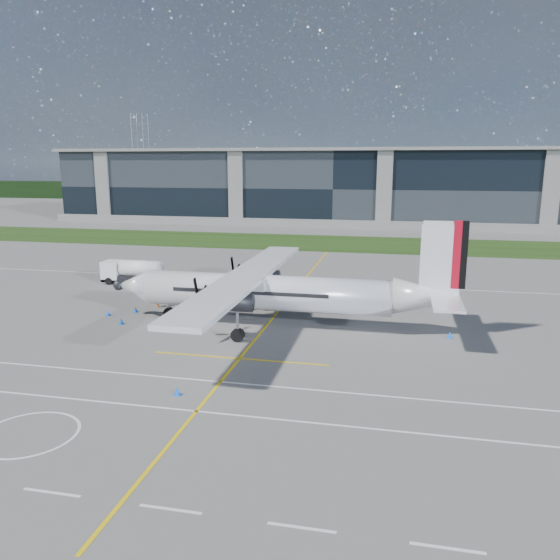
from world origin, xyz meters
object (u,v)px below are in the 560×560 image
at_px(baggage_tug, 170,287).
at_px(safety_cone_stbdwing, 287,284).
at_px(safety_cone_fwd, 108,313).
at_px(safety_cone_nose_stbd, 136,309).
at_px(turboprop_aircraft, 279,272).
at_px(pylon_west, 141,156).
at_px(safety_cone_tail, 450,335).
at_px(safety_cone_nose_port, 121,321).
at_px(safety_cone_portwing, 177,391).
at_px(fuel_tanker_truck, 128,272).
at_px(ground_crew_person, 158,297).

distance_m(baggage_tug, safety_cone_stbdwing, 12.31).
relative_size(safety_cone_fwd, safety_cone_nose_stbd, 1.00).
distance_m(turboprop_aircraft, safety_cone_fwd, 15.38).
bearing_deg(safety_cone_stbdwing, pylon_west, 121.37).
bearing_deg(safety_cone_tail, safety_cone_nose_port, -175.86).
xyz_separation_m(safety_cone_portwing, safety_cone_nose_stbd, (-10.30, 15.43, 0.00)).
bearing_deg(safety_cone_portwing, turboprop_aircraft, 79.09).
distance_m(safety_cone_tail, safety_cone_fwd, 27.88).
height_order(baggage_tug, safety_cone_tail, baggage_tug).
xyz_separation_m(fuel_tanker_truck, safety_cone_nose_stbd, (6.02, -10.42, -1.03)).
height_order(pylon_west, safety_cone_stbdwing, pylon_west).
relative_size(pylon_west, ground_crew_person, 16.83).
bearing_deg(safety_cone_stbdwing, turboprop_aircraft, -81.38).
height_order(baggage_tug, safety_cone_nose_port, baggage_tug).
bearing_deg(ground_crew_person, safety_cone_portwing, -166.87).
relative_size(safety_cone_portwing, safety_cone_fwd, 1.00).
relative_size(turboprop_aircraft, safety_cone_nose_port, 57.84).
xyz_separation_m(safety_cone_nose_port, safety_cone_fwd, (-2.34, 2.10, 0.00)).
bearing_deg(turboprop_aircraft, safety_cone_nose_port, -169.86).
height_order(turboprop_aircraft, baggage_tug, turboprop_aircraft).
height_order(ground_crew_person, safety_cone_stbdwing, ground_crew_person).
xyz_separation_m(safety_cone_nose_port, safety_cone_tail, (25.53, 1.85, 0.00)).
bearing_deg(fuel_tanker_truck, ground_crew_person, -49.09).
height_order(ground_crew_person, safety_cone_tail, ground_crew_person).
bearing_deg(baggage_tug, safety_cone_fwd, -108.76).
bearing_deg(safety_cone_tail, turboprop_aircraft, 178.31).
bearing_deg(safety_cone_nose_stbd, fuel_tanker_truck, 120.03).
distance_m(pylon_west, turboprop_aircraft, 170.65).
height_order(safety_cone_portwing, safety_cone_fwd, same).
bearing_deg(safety_cone_portwing, safety_cone_nose_stbd, 123.73).
bearing_deg(safety_cone_tail, safety_cone_nose_stbd, 176.26).
bearing_deg(turboprop_aircraft, safety_cone_nose_stbd, 174.22).
xyz_separation_m(ground_crew_person, safety_cone_tail, (24.87, -3.78, -0.64)).
bearing_deg(ground_crew_person, turboprop_aircraft, -120.36).
height_order(safety_cone_nose_port, safety_cone_stbdwing, same).
relative_size(baggage_tug, ground_crew_person, 1.85).
distance_m(ground_crew_person, safety_cone_stbdwing, 14.34).
distance_m(fuel_tanker_truck, safety_cone_portwing, 30.59).
height_order(fuel_tanker_truck, ground_crew_person, fuel_tanker_truck).
xyz_separation_m(baggage_tug, safety_cone_tail, (25.40, -7.53, -0.74)).
bearing_deg(safety_cone_fwd, turboprop_aircraft, 0.52).
bearing_deg(baggage_tug, safety_cone_portwing, -65.63).
distance_m(ground_crew_person, safety_cone_nose_stbd, 2.49).
bearing_deg(safety_cone_nose_stbd, pylon_west, 115.78).
bearing_deg(fuel_tanker_truck, pylon_west, 115.44).
bearing_deg(safety_cone_tail, safety_cone_fwd, 179.49).
height_order(safety_cone_portwing, safety_cone_nose_stbd, same).
bearing_deg(safety_cone_nose_port, safety_cone_portwing, -50.60).
xyz_separation_m(ground_crew_person, safety_cone_nose_port, (-0.66, -5.63, -0.64)).
distance_m(ground_crew_person, safety_cone_nose_port, 5.70).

